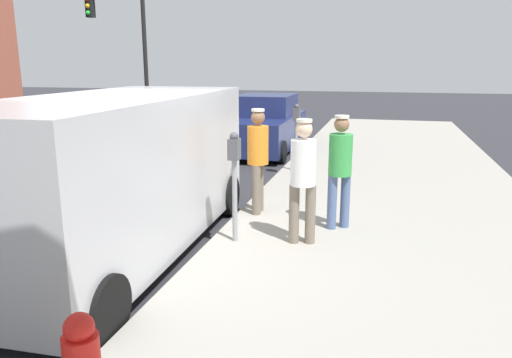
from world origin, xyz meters
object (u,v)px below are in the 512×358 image
Objects in this scene: pedestrian_in_orange at (258,154)px; parking_meter_near at (234,168)px; pedestrian_in_green at (340,165)px; parked_sedan_ahead at (264,126)px; parking_meter_far at (296,126)px; traffic_light_corner at (124,37)px; pedestrian_in_white at (303,173)px; parked_van at (115,172)px.

parking_meter_near is at bearing -88.84° from pedestrian_in_orange.
parked_sedan_ahead is (-2.84, 6.91, -0.36)m from pedestrian_in_green.
parking_meter_far is 10.42m from traffic_light_corner.
parking_meter_far is 4.64m from pedestrian_in_white.
pedestrian_in_green is at bearing 26.89° from parked_van.
parking_meter_far is 0.34× the size of parked_sedan_ahead.
parked_van is at bearing -61.63° from traffic_light_corner.
parking_meter_near is at bearing -90.00° from parking_meter_far.
parking_meter_near is 0.89× the size of pedestrian_in_white.
pedestrian_in_green is 3.17m from parked_van.
parking_meter_far is 3.49m from parked_sedan_ahead.
parked_van is (-2.83, -1.43, 0.04)m from pedestrian_in_green.
parking_meter_near is 13.85m from traffic_light_corner.
parked_sedan_ahead is at bearing 112.33° from pedestrian_in_green.
parking_meter_near is 0.29× the size of traffic_light_corner.
traffic_light_corner reaches higher than parking_meter_far.
traffic_light_corner is (-6.30, 3.35, 2.77)m from parked_sedan_ahead.
parked_van is 1.01× the size of traffic_light_corner.
pedestrian_in_green reaches higher than parked_sedan_ahead.
parking_meter_far is (0.00, 4.72, 0.00)m from parking_meter_near.
pedestrian_in_green is (1.33, -3.79, -0.07)m from parking_meter_far.
parked_van is at bearing -89.90° from parked_sedan_ahead.
parking_meter_far is at bearing 90.00° from parking_meter_near.
traffic_light_corner reaches higher than pedestrian_in_orange.
parked_van is at bearing -106.01° from parking_meter_far.
pedestrian_in_orange is 0.33× the size of traffic_light_corner.
parking_meter_far is 4.02m from pedestrian_in_green.
parking_meter_near reaches higher than parked_sedan_ahead.
pedestrian_in_green is 13.96m from traffic_light_corner.
parked_sedan_ahead is (-1.51, 3.12, -0.43)m from parking_meter_far.
parking_meter_far is 0.29× the size of traffic_light_corner.
parking_meter_near is 0.90× the size of pedestrian_in_green.
pedestrian_in_orange is at bearing -51.59° from traffic_light_corner.
parking_meter_near is at bearing -169.84° from pedestrian_in_white.
pedestrian_in_green is at bearing -70.74° from parking_meter_far.
parking_meter_far is 0.90× the size of pedestrian_in_green.
pedestrian_in_green is (1.33, 0.92, -0.07)m from parking_meter_near.
parked_van reaches higher than parked_sedan_ahead.
pedestrian_in_green is at bearing 34.83° from parking_meter_near.
parked_sedan_ahead is at bearing 107.51° from pedestrian_in_white.
pedestrian_in_white is at bearing -51.65° from traffic_light_corner.
parked_van is 1.19× the size of parked_sedan_ahead.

